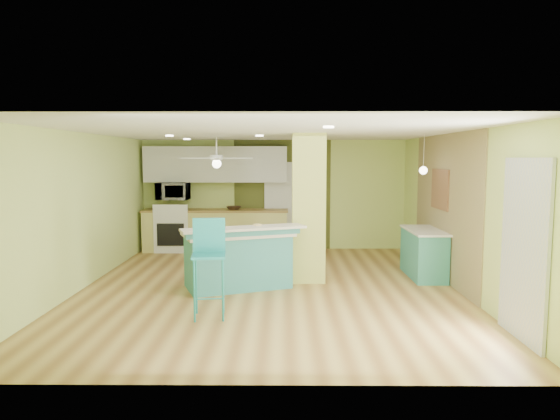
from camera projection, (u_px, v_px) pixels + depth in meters
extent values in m
cube|color=olive|center=(269.00, 288.00, 8.10)|extent=(6.00, 7.00, 0.01)
cube|color=white|center=(269.00, 132.00, 7.84)|extent=(6.00, 7.00, 0.01)
cube|color=#C8DE77|center=(274.00, 195.00, 11.45)|extent=(6.00, 0.01, 2.50)
cube|color=#C8DE77|center=(258.00, 252.00, 4.48)|extent=(6.00, 0.01, 2.50)
cube|color=#C8DE77|center=(82.00, 211.00, 7.99)|extent=(0.01, 7.00, 2.50)
cube|color=#C8DE77|center=(458.00, 211.00, 7.95)|extent=(0.01, 7.00, 2.50)
cube|color=olive|center=(444.00, 207.00, 8.54)|extent=(0.02, 3.40, 2.50)
cube|color=#4B5120|center=(282.00, 195.00, 11.43)|extent=(2.20, 0.02, 2.50)
cube|color=silver|center=(282.00, 206.00, 11.43)|extent=(0.82, 0.05, 2.00)
cube|color=silver|center=(524.00, 250.00, 5.68)|extent=(0.04, 1.08, 2.10)
cube|color=#B6BE58|center=(308.00, 208.00, 8.46)|extent=(0.55, 0.55, 2.50)
cube|color=#D6CF70|center=(216.00, 231.00, 11.24)|extent=(3.20, 0.60, 0.90)
cube|color=olive|center=(216.00, 210.00, 11.19)|extent=(3.25, 0.63, 0.04)
cube|color=white|center=(174.00, 231.00, 11.25)|extent=(0.76, 0.64, 0.90)
cube|color=black|center=(171.00, 235.00, 10.92)|extent=(0.59, 0.02, 0.50)
cube|color=white|center=(170.00, 209.00, 10.89)|extent=(0.76, 0.06, 0.18)
cube|color=silver|center=(216.00, 164.00, 11.20)|extent=(3.20, 0.34, 0.80)
imported|color=silver|center=(173.00, 191.00, 11.15)|extent=(0.70, 0.48, 0.39)
cylinder|color=white|center=(217.00, 147.00, 9.85)|extent=(0.03, 0.03, 0.40)
cylinder|color=white|center=(217.00, 158.00, 9.87)|extent=(0.24, 0.24, 0.10)
sphere|color=white|center=(217.00, 164.00, 9.89)|extent=(0.18, 0.18, 0.18)
cylinder|color=silver|center=(424.00, 152.00, 8.60)|extent=(0.01, 0.01, 0.62)
sphere|color=white|center=(423.00, 170.00, 8.63)|extent=(0.14, 0.14, 0.14)
cube|color=brown|center=(440.00, 189.00, 8.71)|extent=(0.03, 0.90, 0.70)
cube|color=teal|center=(238.00, 261.00, 8.09)|extent=(1.79, 1.32, 0.85)
cube|color=beige|center=(238.00, 234.00, 8.04)|extent=(1.91, 1.45, 0.05)
cube|color=teal|center=(244.00, 232.00, 7.68)|extent=(1.74, 0.77, 0.12)
cube|color=beige|center=(244.00, 228.00, 7.67)|extent=(1.95, 1.06, 0.04)
cylinder|color=teal|center=(194.00, 291.00, 6.34)|extent=(0.03, 0.03, 0.81)
cylinder|color=teal|center=(223.00, 290.00, 6.38)|extent=(0.03, 0.03, 0.81)
cylinder|color=teal|center=(196.00, 284.00, 6.70)|extent=(0.03, 0.03, 0.81)
cylinder|color=teal|center=(223.00, 283.00, 6.74)|extent=(0.03, 0.03, 0.81)
cube|color=teal|center=(209.00, 255.00, 6.50)|extent=(0.47, 0.47, 0.03)
cube|color=teal|center=(209.00, 235.00, 6.66)|extent=(0.43, 0.08, 0.45)
cube|color=teal|center=(424.00, 254.00, 8.79)|extent=(0.52, 1.26, 0.81)
cube|color=white|center=(424.00, 230.00, 8.75)|extent=(0.56, 1.31, 0.04)
imported|color=#3C2818|center=(234.00, 208.00, 11.16)|extent=(0.40, 0.40, 0.08)
cylinder|color=yellow|center=(257.00, 229.00, 7.89)|extent=(0.13, 0.13, 0.15)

